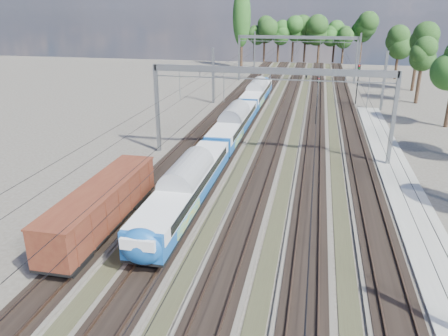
% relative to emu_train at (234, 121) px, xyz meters
% --- Properties ---
extents(track_bed, '(21.00, 130.00, 0.34)m').
position_rel_emu_train_xyz_m(track_bed, '(4.50, 9.63, -2.19)').
color(track_bed, '#47423A').
rests_on(track_bed, ground).
extents(platform, '(3.00, 70.00, 0.30)m').
position_rel_emu_train_xyz_m(platform, '(16.50, -15.37, -2.14)').
color(platform, gray).
rests_on(platform, ground).
extents(catenary, '(25.65, 130.00, 9.00)m').
position_rel_emu_train_xyz_m(catenary, '(4.83, 17.31, 4.11)').
color(catenary, slate).
rests_on(catenary, ground).
extents(tree_belt, '(38.93, 98.54, 11.75)m').
position_rel_emu_train_xyz_m(tree_belt, '(13.39, 52.74, 5.70)').
color(tree_belt, black).
rests_on(tree_belt, ground).
extents(poplar, '(4.40, 4.40, 19.04)m').
position_rel_emu_train_xyz_m(poplar, '(-10.00, 62.63, 9.60)').
color(poplar, black).
rests_on(poplar, ground).
extents(emu_train, '(2.66, 56.39, 3.89)m').
position_rel_emu_train_xyz_m(emu_train, '(0.00, 0.00, 0.00)').
color(emu_train, black).
rests_on(emu_train, ground).
extents(freight_boxcar, '(2.62, 12.65, 3.26)m').
position_rel_emu_train_xyz_m(freight_boxcar, '(-4.50, -23.06, -0.30)').
color(freight_boxcar, black).
rests_on(freight_boxcar, ground).
extents(worker, '(0.64, 0.79, 1.86)m').
position_rel_emu_train_xyz_m(worker, '(6.62, 46.82, -1.36)').
color(worker, black).
rests_on(worker, ground).
extents(signal_near, '(0.43, 0.40, 6.19)m').
position_rel_emu_train_xyz_m(signal_near, '(9.05, 8.73, 1.63)').
color(signal_near, black).
rests_on(signal_near, ground).
extents(signal_far, '(0.41, 0.38, 6.14)m').
position_rel_emu_train_xyz_m(signal_far, '(14.95, 22.86, 1.60)').
color(signal_far, black).
rests_on(signal_far, ground).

